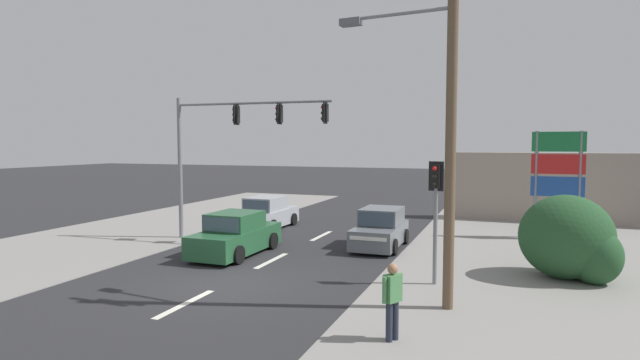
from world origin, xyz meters
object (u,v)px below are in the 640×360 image
(hatchback_receding_far, at_px, (268,213))
(sedan_crossing_left, at_px, (236,235))
(traffic_signal_mast, at_px, (229,137))
(hatchback_oncoming_near, at_px, (380,229))
(utility_pole_foreground_right, at_px, (446,87))
(pedestal_signal_right_kerb, at_px, (436,202))
(pedestrian_at_kerb, at_px, (392,297))
(shopping_plaza_sign, at_px, (558,169))

(hatchback_receding_far, relative_size, sedan_crossing_left, 0.87)
(traffic_signal_mast, relative_size, hatchback_oncoming_near, 1.89)
(utility_pole_foreground_right, distance_m, pedestal_signal_right_kerb, 3.64)
(pedestrian_at_kerb, bearing_deg, shopping_plaza_sign, 72.66)
(pedestal_signal_right_kerb, distance_m, sedan_crossing_left, 7.72)
(pedestal_signal_right_kerb, xyz_separation_m, shopping_plaza_sign, (3.93, 8.91, 0.57))
(utility_pole_foreground_right, distance_m, sedan_crossing_left, 9.80)
(hatchback_receding_far, bearing_deg, hatchback_oncoming_near, -22.21)
(pedestal_signal_right_kerb, relative_size, hatchback_oncoming_near, 0.98)
(utility_pole_foreground_right, xyz_separation_m, hatchback_receding_far, (-9.32, 9.14, -4.70))
(utility_pole_foreground_right, distance_m, shopping_plaza_sign, 11.72)
(shopping_plaza_sign, relative_size, pedestrian_at_kerb, 2.82)
(traffic_signal_mast, height_order, hatchback_receding_far, traffic_signal_mast)
(pedestal_signal_right_kerb, height_order, hatchback_oncoming_near, pedestal_signal_right_kerb)
(shopping_plaza_sign, bearing_deg, sedan_crossing_left, -146.78)
(shopping_plaza_sign, xyz_separation_m, hatchback_oncoming_near, (-6.63, -4.31, -2.28))
(traffic_signal_mast, bearing_deg, utility_pole_foreground_right, -31.28)
(pedestal_signal_right_kerb, xyz_separation_m, sedan_crossing_left, (-7.38, 1.51, -1.71))
(sedan_crossing_left, bearing_deg, utility_pole_foreground_right, -24.25)
(utility_pole_foreground_right, distance_m, traffic_signal_mast, 10.95)
(hatchback_receding_far, height_order, hatchback_oncoming_near, same)
(traffic_signal_mast, bearing_deg, hatchback_receding_far, 90.01)
(pedestal_signal_right_kerb, distance_m, hatchback_oncoming_near, 5.60)
(utility_pole_foreground_right, relative_size, traffic_signal_mast, 1.46)
(shopping_plaza_sign, distance_m, sedan_crossing_left, 13.70)
(traffic_signal_mast, relative_size, pedestrian_at_kerb, 4.22)
(traffic_signal_mast, distance_m, shopping_plaza_sign, 13.90)
(pedestal_signal_right_kerb, bearing_deg, hatchback_receding_far, 141.23)
(hatchback_receding_far, bearing_deg, sedan_crossing_left, -75.21)
(pedestal_signal_right_kerb, bearing_deg, shopping_plaza_sign, 66.22)
(utility_pole_foreground_right, bearing_deg, shopping_plaza_sign, 72.41)
(hatchback_receding_far, bearing_deg, utility_pole_foreground_right, -44.44)
(sedan_crossing_left, bearing_deg, pedestal_signal_right_kerb, -11.54)
(utility_pole_foreground_right, xyz_separation_m, traffic_signal_mast, (-9.32, 5.66, -1.05))
(traffic_signal_mast, xyz_separation_m, pedestrian_at_kerb, (8.60, -8.14, -3.43))
(shopping_plaza_sign, bearing_deg, traffic_signal_mast, -157.60)
(pedestal_signal_right_kerb, height_order, hatchback_receding_far, pedestal_signal_right_kerb)
(pedestal_signal_right_kerb, height_order, pedestrian_at_kerb, pedestal_signal_right_kerb)
(shopping_plaza_sign, distance_m, hatchback_receding_far, 13.11)
(hatchback_oncoming_near, bearing_deg, utility_pole_foreground_right, -64.50)
(utility_pole_foreground_right, height_order, pedestal_signal_right_kerb, utility_pole_foreground_right)
(hatchback_oncoming_near, bearing_deg, sedan_crossing_left, -146.51)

